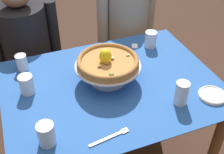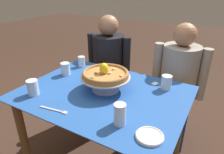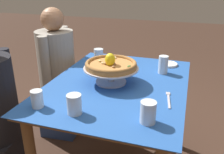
{
  "view_description": "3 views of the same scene",
  "coord_description": "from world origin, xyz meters",
  "px_view_note": "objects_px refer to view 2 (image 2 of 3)",
  "views": [
    {
      "loc": [
        -0.42,
        -1.11,
        1.76
      ],
      "look_at": [
        0.0,
        0.01,
        0.81
      ],
      "focal_mm": 45.68,
      "sensor_mm": 36.0,
      "label": 1
    },
    {
      "loc": [
        0.68,
        -1.06,
        1.48
      ],
      "look_at": [
        0.05,
        0.04,
        0.88
      ],
      "focal_mm": 32.64,
      "sensor_mm": 36.0,
      "label": 2
    },
    {
      "loc": [
        -1.41,
        -0.41,
        1.41
      ],
      "look_at": [
        -0.06,
        0.02,
        0.83
      ],
      "focal_mm": 39.48,
      "sensor_mm": 36.0,
      "label": 3
    }
  ],
  "objects_px": {
    "diner_right": "(176,91)",
    "water_glass_front_left": "(33,88)",
    "side_plate": "(150,136)",
    "pizza": "(105,73)",
    "water_glass_back_left": "(82,62)",
    "water_glass_front_right": "(120,115)",
    "dinner_fork": "(55,110)",
    "water_glass_side_left": "(66,70)",
    "sugar_packet": "(155,84)",
    "diner_left": "(109,72)",
    "water_glass_back_right": "(166,83)",
    "pizza_stand": "(106,81)"
  },
  "relations": [
    {
      "from": "side_plate",
      "to": "sugar_packet",
      "type": "height_order",
      "value": "side_plate"
    },
    {
      "from": "water_glass_front_right",
      "to": "water_glass_side_left",
      "type": "bearing_deg",
      "value": 153.22
    },
    {
      "from": "water_glass_back_left",
      "to": "water_glass_side_left",
      "type": "bearing_deg",
      "value": -90.32
    },
    {
      "from": "diner_right",
      "to": "pizza_stand",
      "type": "bearing_deg",
      "value": -121.38
    },
    {
      "from": "water_glass_front_left",
      "to": "diner_left",
      "type": "height_order",
      "value": "diner_left"
    },
    {
      "from": "water_glass_back_right",
      "to": "diner_right",
      "type": "relative_size",
      "value": 0.09
    },
    {
      "from": "pizza_stand",
      "to": "water_glass_back_right",
      "type": "distance_m",
      "value": 0.44
    },
    {
      "from": "side_plate",
      "to": "pizza",
      "type": "bearing_deg",
      "value": 144.93
    },
    {
      "from": "water_glass_side_left",
      "to": "pizza",
      "type": "bearing_deg",
      "value": -7.2
    },
    {
      "from": "pizza_stand",
      "to": "diner_right",
      "type": "height_order",
      "value": "diner_right"
    },
    {
      "from": "water_glass_back_right",
      "to": "dinner_fork",
      "type": "bearing_deg",
      "value": -129.39
    },
    {
      "from": "diner_left",
      "to": "sugar_packet",
      "type": "bearing_deg",
      "value": -31.32
    },
    {
      "from": "water_glass_back_right",
      "to": "diner_right",
      "type": "xyz_separation_m",
      "value": [
        0.01,
        0.4,
        -0.25
      ]
    },
    {
      "from": "water_glass_side_left",
      "to": "diner_right",
      "type": "bearing_deg",
      "value": 35.31
    },
    {
      "from": "diner_left",
      "to": "diner_right",
      "type": "xyz_separation_m",
      "value": [
        0.75,
        -0.03,
        -0.01
      ]
    },
    {
      "from": "water_glass_side_left",
      "to": "side_plate",
      "type": "xyz_separation_m",
      "value": [
        0.88,
        -0.37,
        -0.04
      ]
    },
    {
      "from": "pizza_stand",
      "to": "water_glass_front_left",
      "type": "distance_m",
      "value": 0.5
    },
    {
      "from": "pizza_stand",
      "to": "water_glass_back_left",
      "type": "distance_m",
      "value": 0.51
    },
    {
      "from": "pizza",
      "to": "dinner_fork",
      "type": "bearing_deg",
      "value": -108.18
    },
    {
      "from": "water_glass_front_left",
      "to": "dinner_fork",
      "type": "relative_size",
      "value": 0.56
    },
    {
      "from": "water_glass_front_left",
      "to": "water_glass_front_right",
      "type": "height_order",
      "value": "water_glass_front_right"
    },
    {
      "from": "diner_right",
      "to": "water_glass_front_left",
      "type": "bearing_deg",
      "value": -129.59
    },
    {
      "from": "pizza_stand",
      "to": "water_glass_side_left",
      "type": "xyz_separation_m",
      "value": [
        -0.43,
        0.05,
        -0.02
      ]
    },
    {
      "from": "water_glass_back_right",
      "to": "water_glass_back_left",
      "type": "relative_size",
      "value": 1.11
    },
    {
      "from": "pizza",
      "to": "water_glass_back_right",
      "type": "height_order",
      "value": "pizza"
    },
    {
      "from": "pizza_stand",
      "to": "water_glass_back_right",
      "type": "height_order",
      "value": "same"
    },
    {
      "from": "water_glass_back_right",
      "to": "sugar_packet",
      "type": "xyz_separation_m",
      "value": [
        -0.09,
        0.04,
        -0.04
      ]
    },
    {
      "from": "pizza",
      "to": "diner_left",
      "type": "distance_m",
      "value": 0.82
    },
    {
      "from": "dinner_fork",
      "to": "water_glass_front_right",
      "type": "bearing_deg",
      "value": 11.82
    },
    {
      "from": "water_glass_front_left",
      "to": "side_plate",
      "type": "xyz_separation_m",
      "value": [
        0.85,
        -0.01,
        -0.04
      ]
    },
    {
      "from": "water_glass_front_right",
      "to": "water_glass_back_right",
      "type": "bearing_deg",
      "value": 79.11
    },
    {
      "from": "pizza",
      "to": "pizza_stand",
      "type": "bearing_deg",
      "value": -0.81
    },
    {
      "from": "water_glass_front_right",
      "to": "dinner_fork",
      "type": "bearing_deg",
      "value": -168.18
    },
    {
      "from": "water_glass_side_left",
      "to": "water_glass_front_right",
      "type": "xyz_separation_m",
      "value": [
        0.7,
        -0.35,
        0.01
      ]
    },
    {
      "from": "pizza_stand",
      "to": "side_plate",
      "type": "relative_size",
      "value": 2.45
    },
    {
      "from": "water_glass_front_left",
      "to": "sugar_packet",
      "type": "height_order",
      "value": "water_glass_front_left"
    },
    {
      "from": "pizza_stand",
      "to": "water_glass_front_right",
      "type": "height_order",
      "value": "water_glass_front_right"
    },
    {
      "from": "sugar_packet",
      "to": "diner_right",
      "type": "relative_size",
      "value": 0.04
    },
    {
      "from": "pizza_stand",
      "to": "side_plate",
      "type": "xyz_separation_m",
      "value": [
        0.46,
        -0.32,
        -0.06
      ]
    },
    {
      "from": "water_glass_back_right",
      "to": "side_plate",
      "type": "distance_m",
      "value": 0.56
    },
    {
      "from": "side_plate",
      "to": "diner_right",
      "type": "xyz_separation_m",
      "value": [
        -0.07,
        0.95,
        -0.21
      ]
    },
    {
      "from": "water_glass_back_right",
      "to": "diner_right",
      "type": "height_order",
      "value": "diner_right"
    },
    {
      "from": "dinner_fork",
      "to": "pizza",
      "type": "bearing_deg",
      "value": 71.82
    },
    {
      "from": "water_glass_side_left",
      "to": "diner_right",
      "type": "distance_m",
      "value": 1.02
    },
    {
      "from": "water_glass_front_right",
      "to": "diner_left",
      "type": "bearing_deg",
      "value": 123.88
    },
    {
      "from": "water_glass_back_left",
      "to": "sugar_packet",
      "type": "xyz_separation_m",
      "value": [
        0.71,
        -0.01,
        -0.04
      ]
    },
    {
      "from": "water_glass_back_left",
      "to": "water_glass_front_right",
      "type": "height_order",
      "value": "water_glass_front_right"
    },
    {
      "from": "pizza",
      "to": "water_glass_back_left",
      "type": "height_order",
      "value": "pizza"
    },
    {
      "from": "water_glass_back_right",
      "to": "water_glass_back_left",
      "type": "height_order",
      "value": "water_glass_back_right"
    },
    {
      "from": "side_plate",
      "to": "diner_right",
      "type": "distance_m",
      "value": 0.97
    }
  ]
}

